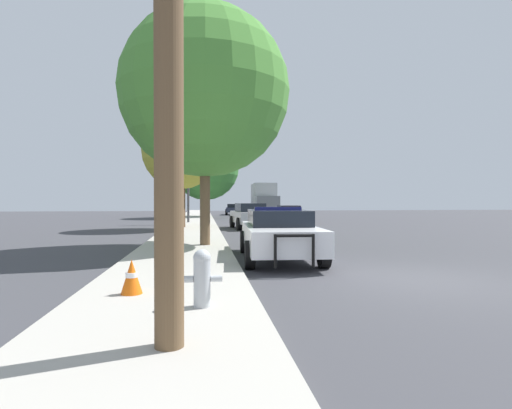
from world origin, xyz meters
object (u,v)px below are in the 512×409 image
object	(u,v)px
car_background_distant	(234,209)
box_truck	(264,199)
tree_sidewalk_mid	(181,151)
fire_hydrant	(202,276)
traffic_light	(206,165)
car_background_midblock	(250,215)
car_background_oncoming	(289,213)
traffic_cone	(132,277)
police_car	(279,233)
tree_sidewalk_far	(206,167)
tree_sidewalk_near	(205,93)

from	to	relation	value
car_background_distant	box_truck	bearing A→B (deg)	-47.34
box_truck	tree_sidewalk_mid	xyz separation A→B (m)	(-7.71, -18.60, 2.73)
fire_hydrant	box_truck	xyz separation A→B (m)	(6.48, 36.11, 1.24)
traffic_light	tree_sidewalk_mid	bearing A→B (deg)	-106.11
car_background_midblock	box_truck	bearing A→B (deg)	73.97
fire_hydrant	car_background_oncoming	bearing A→B (deg)	74.75
fire_hydrant	box_truck	size ratio (longest dim) A/B	0.12
car_background_midblock	traffic_cone	distance (m)	17.01
car_background_oncoming	fire_hydrant	bearing A→B (deg)	77.22
car_background_distant	box_truck	distance (m)	4.78
fire_hydrant	car_background_midblock	bearing A→B (deg)	81.10
police_car	tree_sidewalk_mid	world-z (taller)	tree_sidewalk_mid
fire_hydrant	tree_sidewalk_mid	world-z (taller)	tree_sidewalk_mid
traffic_cone	tree_sidewalk_far	bearing A→B (deg)	87.39
police_car	traffic_light	world-z (taller)	traffic_light
traffic_cone	car_background_oncoming	bearing A→B (deg)	71.48
tree_sidewalk_near	traffic_cone	world-z (taller)	tree_sidewalk_near
car_background_distant	traffic_cone	xyz separation A→B (m)	(-4.75, -38.78, -0.26)
fire_hydrant	tree_sidewalk_far	world-z (taller)	tree_sidewalk_far
fire_hydrant	traffic_cone	bearing A→B (deg)	140.31
traffic_light	car_background_oncoming	world-z (taller)	traffic_light
car_background_oncoming	tree_sidewalk_near	distance (m)	17.60
tree_sidewalk_far	tree_sidewalk_near	xyz separation A→B (m)	(-0.18, -24.25, 0.57)
fire_hydrant	traffic_cone	size ratio (longest dim) A/B	1.47
tree_sidewalk_near	tree_sidewalk_mid	bearing A→B (deg)	98.03
car_background_midblock	tree_sidewalk_far	world-z (taller)	tree_sidewalk_far
car_background_midblock	tree_sidewalk_mid	size ratio (longest dim) A/B	0.61
car_background_midblock	tree_sidewalk_far	bearing A→B (deg)	94.75
car_background_midblock	tree_sidewalk_mid	distance (m)	5.47
car_background_midblock	tree_sidewalk_mid	world-z (taller)	tree_sidewalk_mid
traffic_light	tree_sidewalk_mid	xyz separation A→B (m)	(-1.44, -4.97, 0.40)
traffic_light	car_background_oncoming	size ratio (longest dim) A/B	1.38
box_truck	fire_hydrant	bearing A→B (deg)	81.68
fire_hydrant	car_background_midblock	world-z (taller)	car_background_midblock
fire_hydrant	car_background_midblock	xyz separation A→B (m)	(2.74, 17.52, 0.22)
fire_hydrant	tree_sidewalk_near	distance (m)	9.51
fire_hydrant	traffic_light	size ratio (longest dim) A/B	0.15
tree_sidewalk_near	traffic_cone	size ratio (longest dim) A/B	14.41
box_truck	tree_sidewalk_mid	distance (m)	20.32
tree_sidewalk_far	box_truck	bearing A→B (deg)	30.71
tree_sidewalk_far	tree_sidewalk_mid	distance (m)	14.99
car_background_distant	car_background_midblock	distance (m)	22.24
tree_sidewalk_far	car_background_midblock	bearing A→B (deg)	-80.57
tree_sidewalk_far	tree_sidewalk_mid	xyz separation A→B (m)	(-1.50, -14.91, -0.32)
tree_sidewalk_near	tree_sidewalk_mid	size ratio (longest dim) A/B	1.24
police_car	car_background_distant	size ratio (longest dim) A/B	1.21
car_background_midblock	tree_sidewalk_near	world-z (taller)	tree_sidewalk_near
fire_hydrant	tree_sidewalk_mid	distance (m)	18.00
traffic_cone	car_background_distant	bearing A→B (deg)	83.01
box_truck	tree_sidewalk_near	distance (m)	28.89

